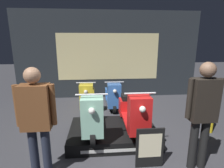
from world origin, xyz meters
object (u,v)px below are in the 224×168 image
Objects in this scene: person_right_browsing at (203,109)px; person_left_browsing at (36,116)px; scooter_backrow_0 at (88,96)px; street_bollard at (212,115)px; scooter_backrow_1 at (112,96)px; scooter_display_left at (93,113)px; price_sign_board at (150,148)px; scooter_display_right at (133,112)px.

person_left_browsing is at bearing 180.00° from person_right_browsing.
street_bollard is (2.97, -1.89, 0.07)m from scooter_backrow_0.
person_left_browsing reaches higher than street_bollard.
street_bollard is (2.16, -1.89, 0.07)m from scooter_backrow_1.
scooter_display_left is at bearing -106.23° from scooter_backrow_1.
scooter_display_left is at bearing 150.93° from person_right_browsing.
price_sign_board is (0.37, -2.91, -0.02)m from scooter_backrow_1.
scooter_backrow_1 is 2.93m from price_sign_board.
scooter_display_right is 2.30× the size of price_sign_board.
person_left_browsing is at bearing -129.18° from scooter_display_left.
scooter_display_right is 0.91× the size of person_right_browsing.
scooter_backrow_0 is 0.94× the size of person_left_browsing.
person_left_browsing reaches higher than scooter_backrow_1.
scooter_display_left is 0.84m from scooter_display_right.
price_sign_board is (0.96, -0.90, -0.27)m from scooter_display_left.
scooter_backrow_1 reaches higher than street_bollard.
person_left_browsing reaches higher than scooter_backrow_0.
person_left_browsing is 2.45× the size of price_sign_board.
person_right_browsing is at bearing -132.02° from street_bollard.
person_left_browsing is 1.88m from price_sign_board.
scooter_backrow_0 is at bearing 112.06° from price_sign_board.
person_left_browsing is (-0.79, -0.97, 0.40)m from scooter_display_left.
scooter_display_right reaches higher than scooter_backrow_1.
person_left_browsing reaches higher than scooter_display_left.
person_left_browsing is (-0.57, -2.99, 0.66)m from scooter_backrow_0.
person_left_browsing is (-1.38, -2.99, 0.66)m from scooter_backrow_1.
scooter_backrow_0 is at bearing 147.58° from street_bollard.
scooter_backrow_0 is 3.14m from price_sign_board.
scooter_display_right is at bearing 0.00° from scooter_display_left.
person_right_browsing reaches higher than person_left_browsing.
scooter_backrow_0 is at bearing 123.45° from person_right_browsing.
price_sign_board is at bearing -67.94° from scooter_backrow_0.
scooter_backrow_0 is (-1.07, 2.01, -0.25)m from scooter_display_right.
scooter_backrow_0 is (-0.22, 2.01, -0.25)m from scooter_display_left.
scooter_display_left reaches higher than price_sign_board.
scooter_display_right is 1.95m from person_left_browsing.
street_bollard is at bearing 47.98° from person_right_browsing.
scooter_display_left is 2.04m from scooter_backrow_0.
price_sign_board is (1.75, 0.08, -0.68)m from person_left_browsing.
scooter_display_left is 1.32m from person_left_browsing.
scooter_backrow_0 is 0.91× the size of person_right_browsing.
person_right_browsing is (2.55, 0.00, 0.02)m from person_left_browsing.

